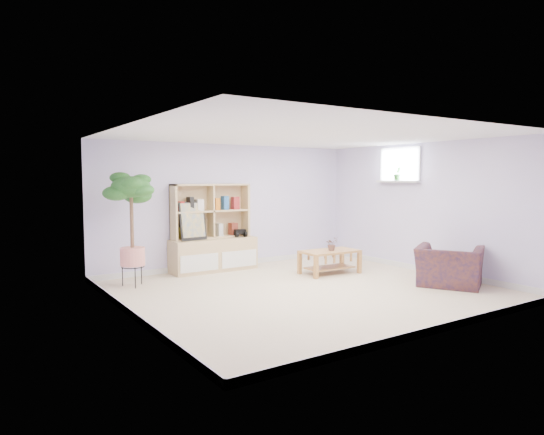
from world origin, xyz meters
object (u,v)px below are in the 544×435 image
storage_unit (213,228)px  floor_tree (132,229)px  coffee_table (330,262)px  armchair (449,264)px

storage_unit → floor_tree: (-1.68, -0.48, 0.11)m
storage_unit → coffee_table: 2.26m
armchair → floor_tree: bearing=26.7°
coffee_table → floor_tree: floor_tree is taller
storage_unit → coffee_table: size_ratio=1.56×
coffee_table → floor_tree: size_ratio=0.57×
storage_unit → armchair: storage_unit is taller
coffee_table → floor_tree: 3.53m
coffee_table → floor_tree: (-3.33, 0.94, 0.71)m
storage_unit → floor_tree: floor_tree is taller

